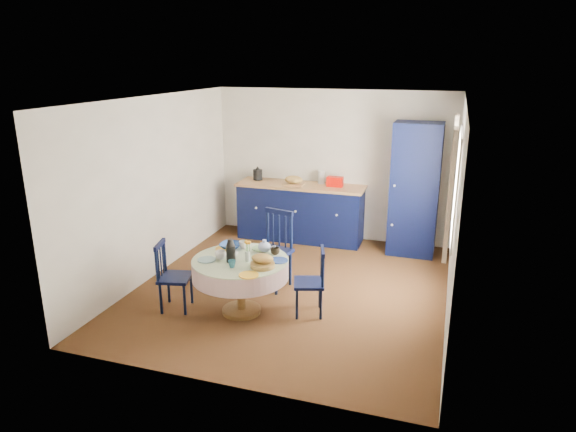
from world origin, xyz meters
name	(u,v)px	position (x,y,z in m)	size (l,w,h in m)	color
floor	(292,288)	(0.00, 0.00, 0.00)	(4.50, 4.50, 0.00)	black
ceiling	(292,99)	(0.00, 0.00, 2.50)	(4.50, 4.50, 0.00)	white
wall_back	(332,165)	(0.00, 2.25, 1.25)	(4.00, 0.02, 2.50)	white
wall_left	(155,187)	(-2.00, 0.00, 1.25)	(0.02, 4.50, 2.50)	white
wall_right	(456,212)	(2.00, 0.00, 1.25)	(0.02, 4.50, 2.50)	white
window	(454,184)	(1.95, 0.30, 1.52)	(0.10, 1.74, 1.45)	white
kitchen_counter	(301,211)	(-0.46, 1.96, 0.49)	(2.15, 0.68, 1.20)	black
pantry_cabinet	(415,190)	(1.40, 1.85, 1.03)	(0.73, 0.54, 2.07)	black
dining_table	(241,268)	(-0.37, -0.84, 0.57)	(1.15, 1.15, 0.97)	brown
chair_left	(172,276)	(-1.21, -1.01, 0.44)	(0.44, 0.46, 0.86)	black
chair_far	(273,249)	(-0.27, 0.01, 0.53)	(0.56, 0.54, 1.04)	black
chair_right	(312,281)	(0.44, -0.61, 0.42)	(0.45, 0.46, 0.83)	black
mug_a	(221,255)	(-0.60, -0.91, 0.74)	(0.13, 0.13, 0.10)	silver
mug_b	(232,264)	(-0.37, -1.10, 0.73)	(0.09, 0.09, 0.08)	#2C6779
mug_c	(275,251)	(-0.03, -0.57, 0.74)	(0.11, 0.11, 0.09)	black
mug_d	(243,245)	(-0.48, -0.50, 0.74)	(0.11, 0.11, 0.10)	silver
cobalt_bowl	(231,246)	(-0.63, -0.54, 0.72)	(0.27, 0.27, 0.07)	navy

